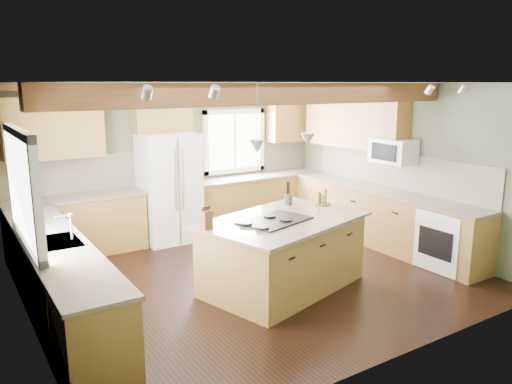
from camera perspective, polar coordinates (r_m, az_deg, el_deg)
floor at (r=6.95m, az=-0.34°, el=-9.59°), size 5.60×5.60×0.00m
ceiling at (r=6.45m, az=-0.37°, el=12.39°), size 5.60×5.60×0.00m
wall_back at (r=8.76m, az=-9.14°, el=3.68°), size 5.60×0.00×5.60m
wall_left at (r=5.64m, az=-25.20°, el=-2.13°), size 0.00×5.00×5.00m
wall_right at (r=8.39m, az=16.06°, el=2.97°), size 0.00×5.00×5.00m
ceiling_beam at (r=6.02m, az=2.28°, el=11.14°), size 5.55×0.26×0.26m
soffit_trim at (r=8.57m, az=-9.16°, el=11.82°), size 5.55×0.20×0.10m
backsplash_back at (r=8.76m, az=-9.08°, el=3.09°), size 5.58×0.03×0.58m
backsplash_right at (r=8.42m, az=15.70°, el=2.41°), size 0.03×3.70×0.58m
base_cab_back_left at (r=8.12m, az=-19.73°, el=-3.80°), size 2.02×0.60×0.88m
counter_back_left at (r=8.01m, az=-19.97°, el=-0.64°), size 2.06×0.64×0.04m
base_cab_back_right at (r=9.35m, az=0.17°, el=-0.98°), size 2.62×0.60×0.88m
counter_back_right at (r=9.26m, az=0.17°, el=1.79°), size 2.66×0.64×0.04m
base_cab_left at (r=5.98m, az=-21.63°, el=-9.69°), size 0.60×3.70×0.88m
counter_left at (r=5.83m, az=-21.98°, el=-5.48°), size 0.64×3.74×0.04m
base_cab_right at (r=8.38m, az=14.10°, el=-2.95°), size 0.60×3.70×0.88m
counter_right at (r=8.27m, az=14.26°, el=0.13°), size 0.64×3.74×0.04m
upper_cab_back_left at (r=7.94m, az=-22.15°, el=6.78°), size 1.40×0.35×0.90m
upper_cab_over_fridge at (r=8.40m, az=-10.75°, el=9.09°), size 0.96×0.35×0.70m
upper_cab_right at (r=8.81m, az=11.14°, el=7.91°), size 0.35×2.20×0.90m
upper_cab_back_corner at (r=9.69m, az=3.84°, el=8.49°), size 0.90×0.35×0.90m
window_left at (r=5.64m, az=-25.30°, el=0.46°), size 0.04×1.60×1.05m
window_back at (r=9.22m, az=-2.56°, el=5.82°), size 1.10×0.04×1.00m
sink at (r=5.83m, az=-21.99°, el=-5.44°), size 0.50×0.65×0.03m
faucet at (r=5.82m, az=-20.37°, el=-3.84°), size 0.02×0.02×0.28m
dishwasher at (r=4.82m, az=-18.32°, el=-15.02°), size 0.60×0.60×0.84m
oven at (r=7.58m, az=21.19°, el=-5.11°), size 0.60×0.72×0.84m
microwave at (r=8.16m, az=15.40°, el=4.54°), size 0.40×0.70×0.38m
pendant_left at (r=5.76m, az=0.14°, el=5.21°), size 0.18×0.18×0.16m
pendant_right at (r=6.53m, az=5.96°, el=5.99°), size 0.18×0.18×0.16m
refrigerator at (r=8.37m, az=-9.88°, el=0.47°), size 0.90×0.74×1.80m
island at (r=6.46m, az=3.07°, el=-7.15°), size 2.23×1.70×0.88m
island_top at (r=6.32m, az=3.12°, el=-3.22°), size 2.39×1.86×0.04m
cooktop at (r=6.19m, az=2.17°, el=-3.26°), size 0.98×0.78×0.02m
knife_block at (r=5.87m, az=-5.72°, el=-3.17°), size 0.16×0.13×0.22m
utensil_crock at (r=7.02m, az=3.71°, el=-0.86°), size 0.15×0.15×0.15m
bottle_tray at (r=7.08m, az=7.59°, el=-0.58°), size 0.24×0.24×0.21m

